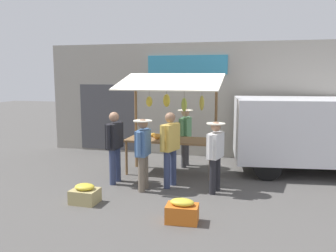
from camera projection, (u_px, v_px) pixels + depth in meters
ground_plane at (171, 173)px, 8.91m from camera, size 40.00×40.00×0.00m
street_backdrop at (187, 100)px, 10.78m from camera, size 9.00×0.30×3.40m
market_stall at (171, 112)px, 8.72m from camera, size 2.50×1.46×2.50m
vendor_with_sunhat at (185, 133)px, 9.45m from camera, size 0.41×0.68×1.57m
shopper_in_striped_shirt at (170, 144)px, 7.73m from camera, size 0.35×0.68×1.66m
shopper_with_ponytail at (143, 149)px, 7.51m from camera, size 0.40×0.67×1.55m
shopper_with_shopping_bag at (115, 142)px, 8.00m from camera, size 0.25×0.70×1.64m
shopper_in_grey_tee at (215, 152)px, 7.36m from camera, size 0.39×0.64×1.51m
parked_van at (319, 129)px, 8.82m from camera, size 4.60×2.39×1.88m
produce_crate_near at (85, 194)px, 6.84m from camera, size 0.52×0.43×0.38m
produce_crate_side at (182, 211)px, 5.95m from camera, size 0.56×0.39×0.41m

